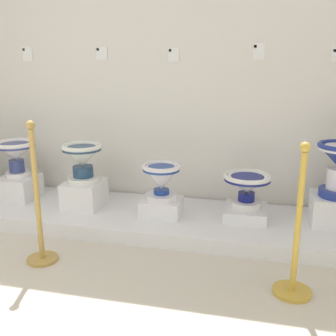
# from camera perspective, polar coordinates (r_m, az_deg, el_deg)

# --- Properties ---
(ground_plane) EXTENTS (6.13, 5.49, 0.02)m
(ground_plane) POSITION_cam_1_polar(r_m,az_deg,el_deg) (2.52, -9.73, -21.37)
(ground_plane) COLOR beige
(wall_back) EXTENTS (4.33, 0.06, 3.06)m
(wall_back) POSITION_cam_1_polar(r_m,az_deg,el_deg) (3.91, 0.81, 15.96)
(wall_back) COLOR silver
(wall_back) RESTS_ON ground_plane
(display_platform) EXTENTS (3.66, 0.92, 0.13)m
(display_platform) POSITION_cam_1_polar(r_m,az_deg,el_deg) (3.70, -0.98, -7.30)
(display_platform) COLOR white
(display_platform) RESTS_ON ground_plane
(plinth_block_central_ornate) EXTENTS (0.34, 0.37, 0.23)m
(plinth_block_central_ornate) POSITION_cam_1_polar(r_m,az_deg,el_deg) (4.27, -20.44, -2.61)
(plinth_block_central_ornate) COLOR white
(plinth_block_central_ornate) RESTS_ON display_platform
(antique_toilet_central_ornate) EXTENTS (0.40, 0.40, 0.35)m
(antique_toilet_central_ornate) POSITION_cam_1_polar(r_m,az_deg,el_deg) (4.18, -20.90, 2.14)
(antique_toilet_central_ornate) COLOR white
(antique_toilet_central_ornate) RESTS_ON plinth_block_central_ornate
(plinth_block_slender_white) EXTENTS (0.33, 0.39, 0.25)m
(plinth_block_slender_white) POSITION_cam_1_polar(r_m,az_deg,el_deg) (3.87, -11.82, -3.61)
(plinth_block_slender_white) COLOR white
(plinth_block_slender_white) RESTS_ON display_platform
(antique_toilet_slender_white) EXTENTS (0.37, 0.37, 0.35)m
(antique_toilet_slender_white) POSITION_cam_1_polar(r_m,az_deg,el_deg) (3.77, -12.11, 1.44)
(antique_toilet_slender_white) COLOR white
(antique_toilet_slender_white) RESTS_ON plinth_block_slender_white
(plinth_block_squat_floral) EXTENTS (0.35, 0.29, 0.15)m
(plinth_block_squat_floral) POSITION_cam_1_polar(r_m,az_deg,el_deg) (3.60, -0.94, -5.60)
(plinth_block_squat_floral) COLOR white
(plinth_block_squat_floral) RESTS_ON display_platform
(antique_toilet_squat_floral) EXTENTS (0.35, 0.35, 0.32)m
(antique_toilet_squat_floral) POSITION_cam_1_polar(r_m,az_deg,el_deg) (3.51, -0.96, -1.41)
(antique_toilet_squat_floral) COLOR white
(antique_toilet_squat_floral) RESTS_ON plinth_block_squat_floral
(plinth_block_rightmost) EXTENTS (0.37, 0.39, 0.10)m
(plinth_block_rightmost) POSITION_cam_1_polar(r_m,az_deg,el_deg) (3.61, 10.97, -6.24)
(plinth_block_rightmost) COLOR white
(plinth_block_rightmost) RESTS_ON display_platform
(antique_toilet_rightmost) EXTENTS (0.41, 0.41, 0.30)m
(antique_toilet_rightmost) POSITION_cam_1_polar(r_m,az_deg,el_deg) (3.53, 11.18, -2.36)
(antique_toilet_rightmost) COLOR white
(antique_toilet_rightmost) RESTS_ON plinth_block_rightmost
(plinth_block_broad_patterned) EXTENTS (0.39, 0.35, 0.25)m
(plinth_block_broad_patterned) POSITION_cam_1_polar(r_m,az_deg,el_deg) (3.67, 22.65, -5.58)
(plinth_block_broad_patterned) COLOR white
(plinth_block_broad_patterned) RESTS_ON display_platform
(info_placard_first) EXTENTS (0.11, 0.01, 0.14)m
(info_placard_first) POSITION_cam_1_polar(r_m,az_deg,el_deg) (4.46, -19.41, 15.08)
(info_placard_first) COLOR white
(info_placard_second) EXTENTS (0.11, 0.01, 0.12)m
(info_placard_second) POSITION_cam_1_polar(r_m,az_deg,el_deg) (4.09, -9.46, 15.84)
(info_placard_second) COLOR white
(info_placard_third) EXTENTS (0.10, 0.01, 0.13)m
(info_placard_third) POSITION_cam_1_polar(r_m,az_deg,el_deg) (3.87, 0.79, 15.86)
(info_placard_third) COLOR white
(info_placard_fourth) EXTENTS (0.10, 0.01, 0.14)m
(info_placard_fourth) POSITION_cam_1_polar(r_m,az_deg,el_deg) (3.79, 12.80, 15.92)
(info_placard_fourth) COLOR white
(stanchion_post_near_left) EXTENTS (0.23, 0.23, 1.07)m
(stanchion_post_near_left) POSITION_cam_1_polar(r_m,az_deg,el_deg) (3.13, -17.92, -6.69)
(stanchion_post_near_left) COLOR #B99044
(stanchion_post_near_left) RESTS_ON ground_plane
(stanchion_post_near_right) EXTENTS (0.25, 0.25, 1.01)m
(stanchion_post_near_right) POSITION_cam_1_polar(r_m,az_deg,el_deg) (2.72, 17.71, -11.16)
(stanchion_post_near_right) COLOR gold
(stanchion_post_near_right) RESTS_ON ground_plane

